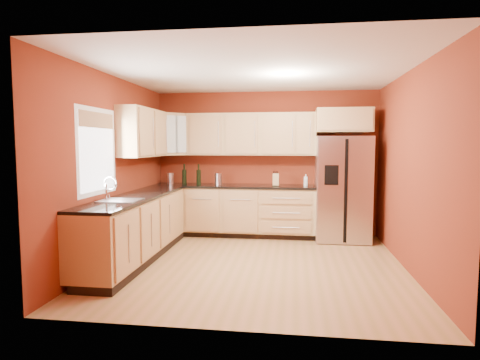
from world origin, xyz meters
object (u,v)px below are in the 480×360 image
at_px(knife_block, 276,180).
at_px(soap_dispenser, 306,180).
at_px(canister_left, 218,179).
at_px(refrigerator, 342,189).
at_px(wine_bottle_a, 199,174).

xyz_separation_m(knife_block, soap_dispenser, (0.52, 0.09, -0.01)).
height_order(knife_block, soap_dispenser, knife_block).
xyz_separation_m(canister_left, soap_dispenser, (1.55, 0.04, -0.00)).
bearing_deg(knife_block, canister_left, 174.14).
distance_m(knife_block, soap_dispenser, 0.53).
distance_m(refrigerator, soap_dispenser, 0.64).
distance_m(refrigerator, knife_block, 1.15).
xyz_separation_m(refrigerator, soap_dispenser, (-0.62, 0.11, 0.13)).
relative_size(refrigerator, canister_left, 8.69).
bearing_deg(wine_bottle_a, knife_block, 0.29).
bearing_deg(refrigerator, soap_dispenser, 169.88).
relative_size(wine_bottle_a, knife_block, 1.75).
relative_size(knife_block, soap_dispenser, 1.05).
xyz_separation_m(refrigerator, canister_left, (-2.17, 0.07, 0.13)).
distance_m(canister_left, soap_dispenser, 1.55).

